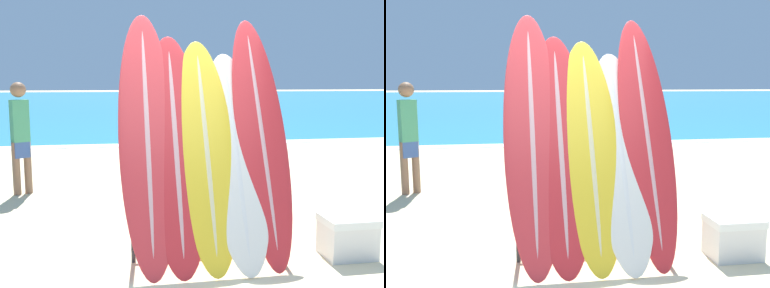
{
  "view_description": "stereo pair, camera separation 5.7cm",
  "coord_description": "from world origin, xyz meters",
  "views": [
    {
      "loc": [
        -0.58,
        -3.77,
        1.65
      ],
      "look_at": [
        0.25,
        1.0,
        0.97
      ],
      "focal_mm": 42.0,
      "sensor_mm": 36.0,
      "label": 1
    },
    {
      "loc": [
        -0.52,
        -3.78,
        1.65
      ],
      "look_at": [
        0.25,
        1.0,
        0.97
      ],
      "focal_mm": 42.0,
      "sensor_mm": 36.0,
      "label": 2
    }
  ],
  "objects": [
    {
      "name": "surfboard_slot_1",
      "position": [
        -0.03,
        0.24,
        1.05
      ],
      "size": [
        0.55,
        1.15,
        2.11
      ],
      "color": "red",
      "rests_on": "ground_plane"
    },
    {
      "name": "ground_plane",
      "position": [
        0.0,
        0.0,
        0.0
      ],
      "size": [
        160.0,
        160.0,
        0.0
      ],
      "primitive_type": "plane",
      "color": "beige"
    },
    {
      "name": "surfboard_slot_0",
      "position": [
        -0.29,
        0.29,
        1.16
      ],
      "size": [
        0.52,
        1.25,
        2.32
      ],
      "color": "red",
      "rests_on": "ground_plane"
    },
    {
      "name": "surfboard_slot_3",
      "position": [
        0.52,
        0.2,
        0.97
      ],
      "size": [
        0.56,
        1.14,
        1.94
      ],
      "color": "silver",
      "rests_on": "ground_plane"
    },
    {
      "name": "surfboard_rack",
      "position": [
        0.25,
        0.2,
        0.5
      ],
      "size": [
        1.41,
        0.04,
        0.95
      ],
      "color": "#28282D",
      "rests_on": "ground_plane"
    },
    {
      "name": "person_mid_beach",
      "position": [
        -1.93,
        3.02,
        0.89
      ],
      "size": [
        0.28,
        0.25,
        1.64
      ],
      "rotation": [
        0.0,
        0.0,
        3.68
      ],
      "color": "#846047",
      "rests_on": "ground_plane"
    },
    {
      "name": "cooler_box",
      "position": [
        1.57,
        0.0,
        0.2
      ],
      "size": [
        0.48,
        0.38,
        0.39
      ],
      "color": "silver",
      "rests_on": "ground_plane"
    },
    {
      "name": "ocean_water",
      "position": [
        0.0,
        37.12,
        0.0
      ],
      "size": [
        120.0,
        60.0,
        0.01
      ],
      "color": "teal",
      "rests_on": "ground_plane"
    },
    {
      "name": "surfboard_slot_2",
      "position": [
        0.25,
        0.22,
        1.03
      ],
      "size": [
        0.53,
        1.15,
        2.06
      ],
      "color": "yellow",
      "rests_on": "ground_plane"
    },
    {
      "name": "surfboard_slot_4",
      "position": [
        0.79,
        0.28,
        1.15
      ],
      "size": [
        0.49,
        1.25,
        2.29
      ],
      "color": "red",
      "rests_on": "ground_plane"
    },
    {
      "name": "person_near_water",
      "position": [
        0.36,
        4.21,
        0.84
      ],
      "size": [
        0.22,
        0.26,
        1.53
      ],
      "rotation": [
        0.0,
        0.0,
        5.11
      ],
      "color": "#A87A5B",
      "rests_on": "ground_plane"
    }
  ]
}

